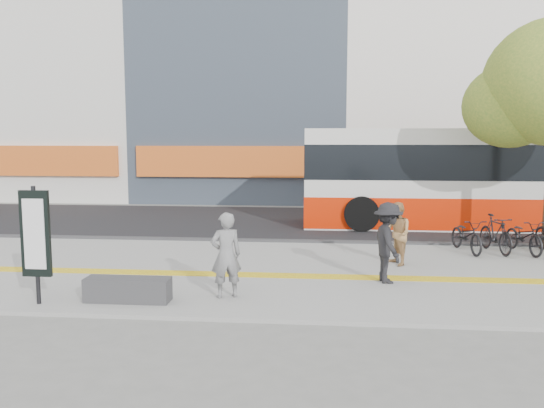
# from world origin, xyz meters

# --- Properties ---
(ground) EXTENTS (120.00, 120.00, 0.00)m
(ground) POSITION_xyz_m (0.00, 0.00, 0.00)
(ground) COLOR slate
(ground) RESTS_ON ground
(sidewalk) EXTENTS (40.00, 7.00, 0.08)m
(sidewalk) POSITION_xyz_m (0.00, 1.50, 0.04)
(sidewalk) COLOR gray
(sidewalk) RESTS_ON ground
(tactile_strip) EXTENTS (40.00, 0.45, 0.01)m
(tactile_strip) POSITION_xyz_m (0.00, 1.00, 0.09)
(tactile_strip) COLOR yellow
(tactile_strip) RESTS_ON sidewalk
(street) EXTENTS (40.00, 8.00, 0.06)m
(street) POSITION_xyz_m (0.00, 9.00, 0.03)
(street) COLOR black
(street) RESTS_ON ground
(curb) EXTENTS (40.00, 0.25, 0.14)m
(curb) POSITION_xyz_m (0.00, 5.00, 0.07)
(curb) COLOR #313134
(curb) RESTS_ON ground
(bench) EXTENTS (1.60, 0.45, 0.45)m
(bench) POSITION_xyz_m (-2.60, -1.20, 0.30)
(bench) COLOR #313134
(bench) RESTS_ON sidewalk
(signboard) EXTENTS (0.55, 0.10, 2.20)m
(signboard) POSITION_xyz_m (-4.20, -1.51, 1.37)
(signboard) COLOR black
(signboard) RESTS_ON sidewalk
(bus) EXTENTS (12.57, 2.98, 3.35)m
(bus) POSITION_xyz_m (6.68, 8.50, 1.63)
(bus) COLOR silver
(bus) RESTS_ON street
(bicycle_row) EXTENTS (3.10, 1.82, 1.01)m
(bicycle_row) POSITION_xyz_m (5.95, 4.00, 0.56)
(bicycle_row) COLOR black
(bicycle_row) RESTS_ON sidewalk
(seated_woman) EXTENTS (0.71, 0.60, 1.66)m
(seated_woman) POSITION_xyz_m (-0.80, -0.76, 0.91)
(seated_woman) COLOR black
(seated_woman) RESTS_ON sidewalk
(pedestrian_tan) EXTENTS (0.80, 0.90, 1.52)m
(pedestrian_tan) POSITION_xyz_m (2.81, 2.29, 0.84)
(pedestrian_tan) COLOR #AF8351
(pedestrian_tan) RESTS_ON sidewalk
(pedestrian_dark) EXTENTS (0.84, 1.21, 1.71)m
(pedestrian_dark) POSITION_xyz_m (2.42, 0.66, 0.94)
(pedestrian_dark) COLOR black
(pedestrian_dark) RESTS_ON sidewalk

